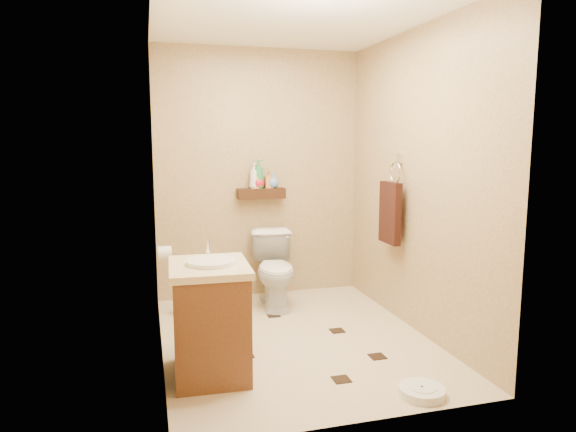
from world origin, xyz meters
name	(u,v)px	position (x,y,z in m)	size (l,w,h in m)	color
ground	(295,339)	(0.00, 0.00, 0.00)	(2.50, 2.50, 0.00)	beige
wall_back	(259,174)	(0.00, 1.25, 1.20)	(2.00, 0.04, 2.40)	tan
wall_front	(363,204)	(0.00, -1.25, 1.20)	(2.00, 0.04, 2.40)	tan
wall_left	(156,188)	(-1.00, 0.00, 1.20)	(0.04, 2.50, 2.40)	tan
wall_right	(416,182)	(1.00, 0.00, 1.20)	(0.04, 2.50, 2.40)	tan
ceiling	(295,16)	(0.00, 0.00, 2.40)	(2.00, 2.50, 0.02)	white
wall_shelf	(261,193)	(0.00, 1.17, 1.02)	(0.46, 0.14, 0.10)	#371C0F
floor_accents	(296,342)	(-0.01, -0.07, 0.00)	(1.14, 1.42, 0.01)	black
toilet	(275,270)	(0.05, 0.83, 0.34)	(0.38, 0.67, 0.68)	white
vanity	(210,318)	(-0.70, -0.44, 0.38)	(0.52, 0.63, 0.86)	brown
bathroom_scale	(422,391)	(0.49, -1.07, 0.03)	(0.36, 0.36, 0.06)	white
toilet_brush	(180,297)	(-0.82, 0.81, 0.16)	(0.11, 0.11, 0.46)	#1B6F6E
towel_ring	(390,210)	(0.91, 0.25, 0.95)	(0.12, 0.30, 0.76)	silver
toilet_paper	(165,253)	(-0.94, 0.65, 0.60)	(0.12, 0.11, 0.12)	white
bottle_a	(254,176)	(-0.07, 1.17, 1.19)	(0.10, 0.10, 0.25)	white
bottle_b	(257,180)	(-0.04, 1.17, 1.15)	(0.07, 0.07, 0.16)	gold
bottle_c	(258,180)	(-0.03, 1.17, 1.15)	(0.12, 0.12, 0.15)	red
bottle_d	(258,174)	(-0.03, 1.17, 1.21)	(0.11, 0.11, 0.28)	#2B8246
bottle_e	(269,180)	(0.08, 1.17, 1.15)	(0.07, 0.08, 0.17)	#CC7E44
bottle_f	(273,180)	(0.12, 1.17, 1.15)	(0.12, 0.12, 0.15)	#568CD7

